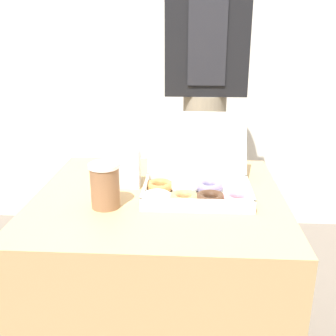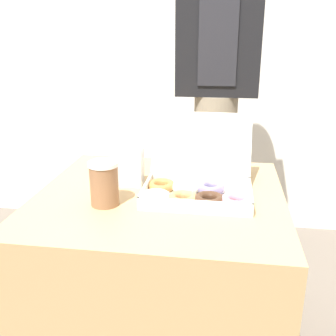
{
  "view_description": "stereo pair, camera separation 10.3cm",
  "coord_description": "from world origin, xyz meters",
  "px_view_note": "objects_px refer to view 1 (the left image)",
  "views": [
    {
      "loc": [
        0.1,
        -1.22,
        1.24
      ],
      "look_at": [
        0.03,
        -0.03,
        0.83
      ],
      "focal_mm": 42.0,
      "sensor_mm": 36.0,
      "label": 1
    },
    {
      "loc": [
        0.21,
        -1.21,
        1.24
      ],
      "look_at": [
        0.03,
        -0.03,
        0.83
      ],
      "focal_mm": 42.0,
      "sensor_mm": 36.0,
      "label": 2
    }
  ],
  "objects_px": {
    "donut_box": "(195,186)",
    "napkin_holder": "(125,168)",
    "coffee_cup": "(105,185)",
    "person_customer": "(206,78)"
  },
  "relations": [
    {
      "from": "napkin_holder",
      "to": "coffee_cup",
      "type": "bearing_deg",
      "value": -100.32
    },
    {
      "from": "napkin_holder",
      "to": "donut_box",
      "type": "bearing_deg",
      "value": -16.95
    },
    {
      "from": "coffee_cup",
      "to": "napkin_holder",
      "type": "xyz_separation_m",
      "value": [
        0.03,
        0.17,
        -0.0
      ]
    },
    {
      "from": "donut_box",
      "to": "napkin_holder",
      "type": "distance_m",
      "value": 0.26
    },
    {
      "from": "coffee_cup",
      "to": "napkin_holder",
      "type": "relative_size",
      "value": 1.05
    },
    {
      "from": "donut_box",
      "to": "coffee_cup",
      "type": "relative_size",
      "value": 2.78
    },
    {
      "from": "donut_box",
      "to": "person_customer",
      "type": "xyz_separation_m",
      "value": [
        0.04,
        0.56,
        0.29
      ]
    },
    {
      "from": "napkin_holder",
      "to": "person_customer",
      "type": "xyz_separation_m",
      "value": [
        0.29,
        0.48,
        0.26
      ]
    },
    {
      "from": "coffee_cup",
      "to": "person_customer",
      "type": "relative_size",
      "value": 0.08
    },
    {
      "from": "donut_box",
      "to": "napkin_holder",
      "type": "relative_size",
      "value": 2.91
    }
  ]
}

